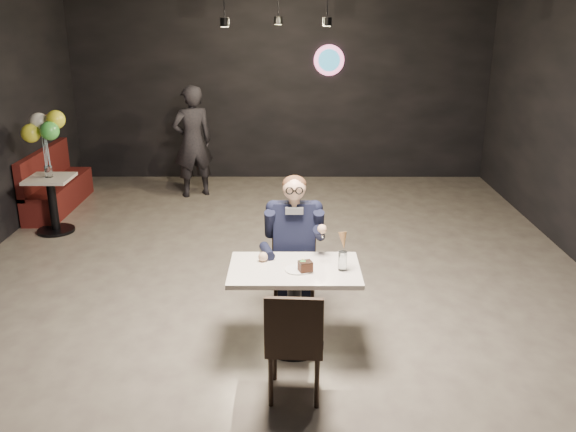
{
  "coord_description": "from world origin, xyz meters",
  "views": [
    {
      "loc": [
        0.15,
        -5.87,
        2.81
      ],
      "look_at": [
        0.14,
        -0.57,
        1.0
      ],
      "focal_mm": 38.0,
      "sensor_mm": 36.0,
      "label": 1
    }
  ],
  "objects_px": {
    "chair_near": "(295,340)",
    "balloon_vase": "(49,172)",
    "chair_far": "(294,272)",
    "seated_man": "(294,247)",
    "main_table": "(294,308)",
    "side_table": "(53,207)",
    "sundae_glass": "(343,261)",
    "passerby": "(193,142)",
    "booth_bench": "(57,179)"
  },
  "relations": [
    {
      "from": "chair_near",
      "to": "balloon_vase",
      "type": "xyz_separation_m",
      "value": [
        -3.14,
        3.57,
        0.36
      ]
    },
    {
      "from": "chair_far",
      "to": "seated_man",
      "type": "xyz_separation_m",
      "value": [
        0.0,
        0.0,
        0.26
      ]
    },
    {
      "from": "main_table",
      "to": "chair_far",
      "type": "bearing_deg",
      "value": 90.0
    },
    {
      "from": "side_table",
      "to": "balloon_vase",
      "type": "bearing_deg",
      "value": 0.0
    },
    {
      "from": "chair_near",
      "to": "sundae_glass",
      "type": "xyz_separation_m",
      "value": [
        0.4,
        0.64,
        0.37
      ]
    },
    {
      "from": "chair_far",
      "to": "passerby",
      "type": "distance_m",
      "value": 4.31
    },
    {
      "from": "chair_near",
      "to": "side_table",
      "type": "relative_size",
      "value": 1.34
    },
    {
      "from": "chair_far",
      "to": "booth_bench",
      "type": "relative_size",
      "value": 0.52
    },
    {
      "from": "sundae_glass",
      "to": "booth_bench",
      "type": "bearing_deg",
      "value": 134.34
    },
    {
      "from": "booth_bench",
      "to": "passerby",
      "type": "bearing_deg",
      "value": 19.55
    },
    {
      "from": "main_table",
      "to": "booth_bench",
      "type": "distance_m",
      "value": 5.19
    },
    {
      "from": "booth_bench",
      "to": "chair_near",
      "type": "bearing_deg",
      "value": -53.0
    },
    {
      "from": "seated_man",
      "to": "chair_near",
      "type": "bearing_deg",
      "value": -90.0
    },
    {
      "from": "chair_far",
      "to": "sundae_glass",
      "type": "bearing_deg",
      "value": -56.27
    },
    {
      "from": "chair_far",
      "to": "passerby",
      "type": "xyz_separation_m",
      "value": [
        -1.54,
        4.01,
        0.4
      ]
    },
    {
      "from": "chair_far",
      "to": "main_table",
      "type": "bearing_deg",
      "value": -90.0
    },
    {
      "from": "passerby",
      "to": "main_table",
      "type": "bearing_deg",
      "value": 82.68
    },
    {
      "from": "chair_near",
      "to": "seated_man",
      "type": "xyz_separation_m",
      "value": [
        0.0,
        1.24,
        0.26
      ]
    },
    {
      "from": "chair_near",
      "to": "passerby",
      "type": "xyz_separation_m",
      "value": [
        -1.54,
        5.25,
        0.4
      ]
    },
    {
      "from": "side_table",
      "to": "chair_near",
      "type": "bearing_deg",
      "value": -48.64
    },
    {
      "from": "seated_man",
      "to": "sundae_glass",
      "type": "relative_size",
      "value": 8.84
    },
    {
      "from": "main_table",
      "to": "side_table",
      "type": "distance_m",
      "value": 4.27
    },
    {
      "from": "passerby",
      "to": "balloon_vase",
      "type": "bearing_deg",
      "value": 20.29
    },
    {
      "from": "seated_man",
      "to": "sundae_glass",
      "type": "xyz_separation_m",
      "value": [
        0.4,
        -0.6,
        0.11
      ]
    },
    {
      "from": "sundae_glass",
      "to": "passerby",
      "type": "height_order",
      "value": "passerby"
    },
    {
      "from": "chair_far",
      "to": "sundae_glass",
      "type": "xyz_separation_m",
      "value": [
        0.4,
        -0.6,
        0.37
      ]
    },
    {
      "from": "main_table",
      "to": "chair_far",
      "type": "xyz_separation_m",
      "value": [
        0.0,
        0.55,
        0.09
      ]
    },
    {
      "from": "chair_far",
      "to": "side_table",
      "type": "xyz_separation_m",
      "value": [
        -3.14,
        2.33,
        -0.12
      ]
    },
    {
      "from": "chair_near",
      "to": "passerby",
      "type": "relative_size",
      "value": 0.53
    },
    {
      "from": "chair_near",
      "to": "booth_bench",
      "type": "relative_size",
      "value": 0.52
    },
    {
      "from": "main_table",
      "to": "sundae_glass",
      "type": "distance_m",
      "value": 0.61
    },
    {
      "from": "seated_man",
      "to": "booth_bench",
      "type": "xyz_separation_m",
      "value": [
        -3.44,
        3.33,
        -0.28
      ]
    },
    {
      "from": "chair_far",
      "to": "chair_near",
      "type": "distance_m",
      "value": 1.24
    },
    {
      "from": "sundae_glass",
      "to": "booth_bench",
      "type": "distance_m",
      "value": 5.51
    },
    {
      "from": "balloon_vase",
      "to": "chair_far",
      "type": "bearing_deg",
      "value": -36.6
    },
    {
      "from": "side_table",
      "to": "passerby",
      "type": "distance_m",
      "value": 2.38
    },
    {
      "from": "chair_near",
      "to": "balloon_vase",
      "type": "relative_size",
      "value": 6.21
    },
    {
      "from": "main_table",
      "to": "passerby",
      "type": "distance_m",
      "value": 4.84
    },
    {
      "from": "chair_near",
      "to": "main_table",
      "type": "bearing_deg",
      "value": 93.4
    },
    {
      "from": "main_table",
      "to": "seated_man",
      "type": "height_order",
      "value": "seated_man"
    },
    {
      "from": "booth_bench",
      "to": "balloon_vase",
      "type": "xyz_separation_m",
      "value": [
        0.3,
        -1.0,
        0.38
      ]
    },
    {
      "from": "booth_bench",
      "to": "passerby",
      "type": "height_order",
      "value": "passerby"
    },
    {
      "from": "sundae_glass",
      "to": "passerby",
      "type": "relative_size",
      "value": 0.09
    },
    {
      "from": "chair_far",
      "to": "side_table",
      "type": "distance_m",
      "value": 3.92
    },
    {
      "from": "chair_far",
      "to": "passerby",
      "type": "height_order",
      "value": "passerby"
    },
    {
      "from": "chair_far",
      "to": "passerby",
      "type": "relative_size",
      "value": 0.53
    },
    {
      "from": "chair_near",
      "to": "seated_man",
      "type": "height_order",
      "value": "seated_man"
    },
    {
      "from": "main_table",
      "to": "passerby",
      "type": "xyz_separation_m",
      "value": [
        -1.54,
        4.56,
        0.49
      ]
    },
    {
      "from": "booth_bench",
      "to": "balloon_vase",
      "type": "bearing_deg",
      "value": -73.3
    },
    {
      "from": "chair_far",
      "to": "booth_bench",
      "type": "xyz_separation_m",
      "value": [
        -3.44,
        3.33,
        -0.02
      ]
    }
  ]
}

